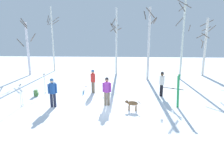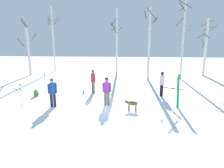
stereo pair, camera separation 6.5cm
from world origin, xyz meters
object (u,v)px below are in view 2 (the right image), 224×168
Objects in this scene: dog at (132,104)px; ski_poles_1 at (21,94)px; ski_pair_lying_0 at (87,86)px; birch_tree_0 at (28,48)px; water_bottle_1 at (84,91)px; birch_tree_1 at (53,38)px; birch_tree_4 at (183,35)px; person_3 at (52,91)px; birch_tree_5 at (206,46)px; ski_poles_0 at (45,83)px; birch_tree_6 at (206,50)px; ski_pair_lying_1 at (173,88)px; birch_tree_2 at (117,41)px; person_1 at (162,82)px; water_bottle_0 at (83,93)px; backpack_1 at (54,85)px; backpack_0 at (36,93)px; birch_tree_3 at (149,42)px; person_0 at (107,89)px; person_2 at (93,80)px; ski_pair_planted_0 at (178,91)px.

ski_poles_1 is (-6.46, 0.21, 0.34)m from dog.
birch_tree_0 is at bearing 145.96° from ski_pair_lying_0.
water_bottle_1 is 11.56m from birch_tree_1.
person_3 is at bearing -137.54° from birch_tree_4.
birch_tree_5 reaches higher than person_3.
birch_tree_5 is at bearing 29.43° from ski_poles_0.
birch_tree_6 reaches higher than person_3.
ski_pair_lying_1 is 0.28× the size of birch_tree_0.
person_3 is at bearing -106.40° from birch_tree_2.
water_bottle_1 is (0.20, -1.95, 0.11)m from ski_pair_lying_0.
water_bottle_0 is at bearing 179.75° from person_1.
birch_tree_1 is at bearing 58.44° from birch_tree_0.
birch_tree_1 is (-2.78, 8.18, 3.62)m from backpack_1.
ski_pair_lying_1 is 7.09m from water_bottle_0.
person_3 reaches higher than water_bottle_0.
birch_tree_3 is at bearing 36.85° from backpack_0.
water_bottle_1 is at bearing -84.07° from ski_pair_lying_0.
water_bottle_1 is (-3.38, 3.36, -0.27)m from dog.
ski_poles_0 is at bearing 179.21° from water_bottle_0.
person_0 is 1.00× the size of person_2.
birch_tree_3 is (7.85, 3.92, 3.29)m from backpack_1.
birch_tree_6 is at bearing 34.72° from water_bottle_1.
dog is 6.42m from ski_pair_lying_0.
dog is 0.13× the size of birch_tree_2.
person_1 reaches higher than ski_poles_0.
birch_tree_2 is (5.10, 10.95, 2.86)m from ski_poles_1.
backpack_0 is 0.08× the size of birch_tree_0.
person_0 is 3.90× the size of backpack_0.
birch_tree_3 is (12.37, -1.45, 0.61)m from birch_tree_0.
ski_poles_1 is (-9.11, -0.39, -0.25)m from ski_pair_planted_0.
ski_pair_planted_0 is 9.10m from ski_poles_0.
birch_tree_5 is at bearing 24.00° from backpack_1.
birch_tree_0 reaches higher than water_bottle_0.
birch_tree_4 reaches higher than dog.
person_2 is 1.26× the size of ski_poles_1.
ski_pair_planted_0 is at bearing -37.06° from ski_pair_lying_0.
ski_pair_planted_0 is at bearing 2.43° from ski_poles_1.
birch_tree_5 reaches higher than person_0.
ski_pair_lying_0 is 0.36× the size of birch_tree_6.
ski_pair_lying_0 is at bearing 157.32° from person_1.
birch_tree_2 is at bearing 69.25° from ski_pair_lying_0.
birch_tree_5 is at bearing -6.96° from birch_tree_1.
birch_tree_6 reaches higher than ski_pair_lying_1.
ski_poles_1 is 5.40× the size of water_bottle_1.
backpack_0 is 1.00× the size of backpack_1.
birch_tree_1 is at bearing 158.16° from birch_tree_3.
water_bottle_1 is at bearing -25.95° from backpack_1.
birch_tree_2 is 0.88× the size of birch_tree_4.
person_1 is at bearing -67.02° from birch_tree_2.
ski_pair_planted_0 is at bearing 12.79° from dog.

